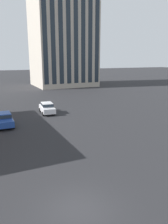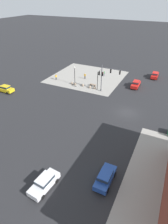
# 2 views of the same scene
# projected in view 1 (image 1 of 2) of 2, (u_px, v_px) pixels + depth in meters

# --- Properties ---
(ground_plane) EXTENTS (320.00, 320.00, 0.00)m
(ground_plane) POSITION_uv_depth(u_px,v_px,m) (78.00, 209.00, 12.27)
(ground_plane) COLOR #262628
(car_cross_westbound) EXTENTS (1.91, 4.41, 1.68)m
(car_cross_westbound) POSITION_uv_depth(u_px,v_px,m) (4.00, 119.00, 27.22)
(car_cross_westbound) COLOR #23479E
(car_cross_westbound) RESTS_ON ground
(car_parked_curb) EXTENTS (2.16, 4.53, 1.68)m
(car_parked_curb) POSITION_uv_depth(u_px,v_px,m) (47.00, 108.00, 33.56)
(car_parked_curb) COLOR silver
(car_parked_curb) RESTS_ON ground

